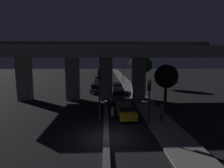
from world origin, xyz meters
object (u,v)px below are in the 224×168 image
car_grey_second_oncoming (98,80)px  street_lamp (122,66)px  motorcycle_blue_filtering_mid (111,101)px  pedestrian_on_sidewalk (162,113)px  car_taxi_yellow_lead (126,110)px  car_grey_third (117,88)px  traffic_light_left_of_median (99,87)px  traffic_light_right_of_median (149,94)px  car_dark_red_third_oncoming (100,77)px  car_grey_second (118,95)px  motorcycle_white_filtering_near (112,113)px  car_dark_blue_lead_oncoming (96,88)px

car_grey_second_oncoming → street_lamp: bearing=87.1°
motorcycle_blue_filtering_mid → pedestrian_on_sidewalk: bearing=-148.8°
car_taxi_yellow_lead → car_grey_third: 13.90m
car_taxi_yellow_lead → pedestrian_on_sidewalk: (3.47, -1.85, 0.27)m
traffic_light_left_of_median → car_taxi_yellow_lead: (2.86, 2.41, -3.04)m
traffic_light_right_of_median → car_dark_red_third_oncoming: (-6.07, 40.34, -2.42)m
street_lamp → car_grey_second: bearing=-96.8°
motorcycle_white_filtering_near → car_grey_second: bearing=-7.9°
car_grey_second → car_dark_red_third_oncoming: 30.42m
traffic_light_left_of_median → car_grey_third: size_ratio=1.18×
traffic_light_right_of_median → car_dark_red_third_oncoming: traffic_light_right_of_median is taller
car_taxi_yellow_lead → car_dark_blue_lead_oncoming: bearing=14.3°
car_grey_third → motorcycle_blue_filtering_mid: (-1.37, -8.77, -0.43)m
car_grey_second → motorcycle_white_filtering_near: 8.35m
car_grey_second → car_grey_second_oncoming: (-4.12, 21.03, -0.19)m
traffic_light_left_of_median → street_lamp: (5.04, 30.82, 0.61)m
traffic_light_right_of_median → street_lamp: size_ratio=0.62×
car_grey_second_oncoming → motorcycle_white_filtering_near: bearing=6.0°
traffic_light_right_of_median → motorcycle_blue_filtering_mid: traffic_light_right_of_median is taller
street_lamp → car_grey_third: bearing=-99.0°
car_grey_second → motorcycle_blue_filtering_mid: 2.91m
motorcycle_white_filtering_near → traffic_light_right_of_median: bearing=-118.1°
traffic_light_left_of_median → motorcycle_blue_filtering_mid: bearing=79.7°
car_grey_third → car_dark_red_third_oncoming: bearing=10.0°
traffic_light_left_of_median → car_dark_red_third_oncoming: bearing=91.8°
traffic_light_left_of_median → traffic_light_right_of_median: bearing=0.1°
street_lamp → pedestrian_on_sidewalk: 30.47m
traffic_light_right_of_median → car_grey_second: size_ratio=1.00×
traffic_light_right_of_median → car_dark_blue_lead_oncoming: (-6.14, 17.24, -2.26)m
car_grey_third → motorcycle_white_filtering_near: car_grey_third is taller
street_lamp → car_grey_second: size_ratio=1.62×
traffic_light_left_of_median → motorcycle_blue_filtering_mid: 8.32m
car_grey_second → pedestrian_on_sidewalk: pedestrian_on_sidewalk is taller
car_grey_second → car_grey_third: size_ratio=0.97×
car_dark_red_third_oncoming → traffic_light_right_of_median: bearing=7.1°
traffic_light_right_of_median → car_grey_second: traffic_light_right_of_median is taller
street_lamp → car_grey_second: (-2.48, -20.65, -3.46)m
traffic_light_right_of_median → car_taxi_yellow_lead: size_ratio=0.99×
traffic_light_right_of_median → car_grey_second: (-2.27, 10.16, -2.16)m
car_taxi_yellow_lead → motorcycle_blue_filtering_mid: size_ratio=2.46×
street_lamp → car_dark_blue_lead_oncoming: street_lamp is taller
car_dark_blue_lead_oncoming → car_dark_red_third_oncoming: bearing=-178.8°
car_dark_blue_lead_oncoming → traffic_light_left_of_median: bearing=5.7°
traffic_light_left_of_median → car_grey_third: traffic_light_left_of_median is taller
motorcycle_white_filtering_near → motorcycle_blue_filtering_mid: size_ratio=0.90×
car_grey_second → car_grey_third: (0.19, 6.14, 0.04)m
traffic_light_left_of_median → motorcycle_white_filtering_near: (1.33, 1.92, -3.19)m
car_taxi_yellow_lead → traffic_light_right_of_median: bearing=-142.1°
car_taxi_yellow_lead → pedestrian_on_sidewalk: 3.94m
street_lamp → car_taxi_yellow_lead: 28.73m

